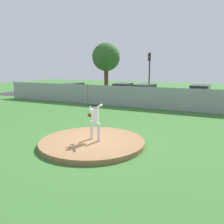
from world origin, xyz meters
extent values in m
plane|color=#386B2D|center=(0.00, 6.00, 0.00)|extent=(80.00, 80.00, 0.00)
cube|color=#2B2B2D|center=(0.00, 14.50, 0.00)|extent=(44.00, 7.00, 0.01)
cylinder|color=olive|center=(0.00, 0.00, 0.10)|extent=(4.65, 4.65, 0.21)
cylinder|color=silver|center=(-0.14, 0.20, 0.61)|extent=(0.13, 0.13, 0.81)
cylinder|color=silver|center=(0.34, -0.01, 0.61)|extent=(0.13, 0.13, 0.81)
cylinder|color=silver|center=(0.10, 0.10, 1.31)|extent=(0.32, 0.32, 0.59)
cylinder|color=silver|center=(0.28, 0.10, 1.70)|extent=(0.49, 0.28, 0.35)
cylinder|color=silver|center=(-0.08, 0.10, 1.47)|extent=(0.29, 0.19, 0.46)
ellipsoid|color=#4C2D14|center=(-0.20, 0.15, 1.30)|extent=(0.20, 0.12, 0.18)
sphere|color=tan|center=(0.10, 0.10, 1.70)|extent=(0.20, 0.20, 0.20)
cylinder|color=black|center=(0.10, 0.10, 1.77)|extent=(0.21, 0.21, 0.09)
sphere|color=white|center=(-0.34, -1.22, 0.24)|extent=(0.07, 0.07, 0.07)
cube|color=gray|center=(0.00, 10.00, 0.90)|extent=(31.96, 0.03, 1.80)
cylinder|color=slate|center=(-15.98, 10.00, 0.95)|extent=(0.07, 0.07, 1.90)
cylinder|color=slate|center=(-6.39, 10.00, 0.95)|extent=(0.07, 0.07, 1.90)
cube|color=#161E4C|center=(-4.79, 14.71, 0.65)|extent=(1.94, 4.32, 0.65)
cube|color=black|center=(-4.79, 14.71, 1.33)|extent=(1.72, 2.40, 0.72)
cylinder|color=black|center=(-4.84, 16.03, 0.32)|extent=(1.85, 0.72, 0.64)
cylinder|color=black|center=(-4.73, 13.40, 0.32)|extent=(1.85, 0.72, 0.64)
cube|color=tan|center=(-10.88, 14.01, 0.66)|extent=(1.80, 4.75, 0.68)
cube|color=black|center=(-10.88, 14.01, 1.29)|extent=(1.62, 2.63, 0.58)
cylinder|color=black|center=(-10.85, 15.47, 0.32)|extent=(1.78, 0.67, 0.64)
cylinder|color=black|center=(-10.91, 12.54, 0.32)|extent=(1.78, 0.67, 0.64)
cube|color=#146066|center=(-2.13, 14.10, 0.66)|extent=(2.10, 4.88, 0.69)
cube|color=black|center=(-2.13, 14.10, 1.35)|extent=(1.81, 2.73, 0.69)
cylinder|color=black|center=(-2.02, 15.57, 0.32)|extent=(1.86, 0.77, 0.64)
cylinder|color=black|center=(-2.24, 12.63, 0.32)|extent=(1.86, 0.77, 0.64)
cube|color=slate|center=(3.10, 14.78, 0.68)|extent=(1.90, 4.68, 0.73)
cube|color=black|center=(3.10, 14.78, 1.40)|extent=(1.68, 2.60, 0.71)
cylinder|color=black|center=(3.16, 16.21, 0.32)|extent=(1.81, 0.71, 0.64)
cylinder|color=black|center=(3.05, 13.35, 0.32)|extent=(1.81, 0.71, 0.64)
cone|color=orange|center=(-7.17, 15.59, 0.28)|extent=(0.32, 0.32, 0.55)
cube|color=black|center=(-7.17, 15.59, 0.02)|extent=(0.40, 0.40, 0.03)
cylinder|color=black|center=(-3.07, 18.71, 2.54)|extent=(0.14, 0.14, 5.07)
cube|color=black|center=(-3.07, 18.53, 4.62)|extent=(0.28, 0.24, 0.90)
sphere|color=red|center=(-3.07, 18.41, 4.89)|extent=(0.18, 0.18, 0.18)
sphere|color=orange|center=(-3.07, 18.41, 4.62)|extent=(0.18, 0.18, 0.18)
sphere|color=green|center=(-3.07, 18.41, 4.35)|extent=(0.18, 0.18, 0.18)
cylinder|color=#4C331E|center=(-10.49, 21.85, 1.73)|extent=(0.60, 0.60, 3.46)
sphere|color=#306026|center=(-10.49, 21.85, 4.87)|extent=(4.02, 4.02, 4.02)
camera|label=1|loc=(5.06, -8.47, 3.38)|focal=37.01mm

